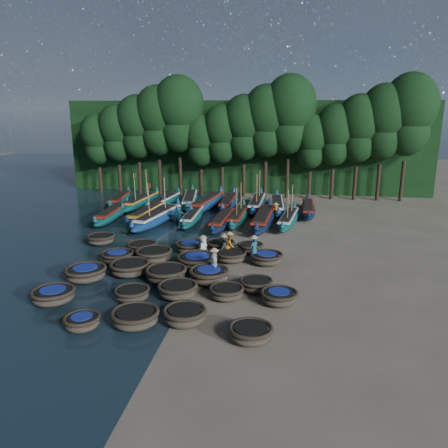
# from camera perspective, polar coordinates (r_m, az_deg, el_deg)

# --- Properties ---
(ground) EXTENTS (120.00, 120.00, 0.00)m
(ground) POSITION_cam_1_polar(r_m,az_deg,el_deg) (27.89, -1.99, -4.36)
(ground) COLOR #7F725D
(ground) RESTS_ON ground
(foliage_wall) EXTENTS (40.00, 3.00, 10.00)m
(foliage_wall) POSITION_cam_1_polar(r_m,az_deg,el_deg) (49.79, 2.92, 10.06)
(foliage_wall) COLOR black
(foliage_wall) RESTS_ON ground
(coracle_1) EXTENTS (1.68, 1.68, 0.64)m
(coracle_1) POSITION_cam_1_polar(r_m,az_deg,el_deg) (20.03, -18.03, -12.03)
(coracle_1) COLOR #4C402F
(coracle_1) RESTS_ON ground
(coracle_2) EXTENTS (2.63, 2.63, 0.75)m
(coracle_2) POSITION_cam_1_polar(r_m,az_deg,el_deg) (19.72, -11.51, -11.83)
(coracle_2) COLOR #4C402F
(coracle_2) RESTS_ON ground
(coracle_3) EXTENTS (2.34, 2.34, 0.76)m
(coracle_3) POSITION_cam_1_polar(r_m,az_deg,el_deg) (19.56, -5.15, -11.78)
(coracle_3) COLOR #4C402F
(coracle_3) RESTS_ON ground
(coracle_4) EXTENTS (2.12, 2.12, 0.68)m
(coracle_4) POSITION_cam_1_polar(r_m,az_deg,el_deg) (18.26, 3.52, -13.99)
(coracle_4) COLOR #4C402F
(coracle_4) RESTS_ON ground
(coracle_5) EXTENTS (2.52, 2.52, 0.74)m
(coracle_5) POSITION_cam_1_polar(r_m,az_deg,el_deg) (22.97, -21.40, -8.64)
(coracle_5) COLOR #4C402F
(coracle_5) RESTS_ON ground
(coracle_6) EXTENTS (2.06, 2.06, 0.66)m
(coracle_6) POSITION_cam_1_polar(r_m,az_deg,el_deg) (22.15, -11.91, -8.89)
(coracle_6) COLOR #4C402F
(coracle_6) RESTS_ON ground
(coracle_7) EXTENTS (2.06, 2.06, 0.76)m
(coracle_7) POSITION_cam_1_polar(r_m,az_deg,el_deg) (22.10, -6.07, -8.55)
(coracle_7) COLOR #4C402F
(coracle_7) RESTS_ON ground
(coracle_8) EXTENTS (1.76, 1.76, 0.67)m
(coracle_8) POSITION_cam_1_polar(r_m,az_deg,el_deg) (21.86, 0.33, -8.88)
(coracle_8) COLOR #4C402F
(coracle_8) RESTS_ON ground
(coracle_9) EXTENTS (2.09, 2.09, 0.69)m
(coracle_9) POSITION_cam_1_polar(r_m,az_deg,el_deg) (21.49, 7.21, -9.39)
(coracle_9) COLOR #4C402F
(coracle_9) RESTS_ON ground
(coracle_10) EXTENTS (2.82, 2.82, 0.80)m
(coracle_10) POSITION_cam_1_polar(r_m,az_deg,el_deg) (25.19, -17.61, -6.12)
(coracle_10) COLOR #4C402F
(coracle_10) RESTS_ON ground
(coracle_11) EXTENTS (2.51, 2.51, 0.80)m
(coracle_11) POSITION_cam_1_polar(r_m,az_deg,el_deg) (25.36, -12.21, -5.61)
(coracle_11) COLOR #4C402F
(coracle_11) RESTS_ON ground
(coracle_12) EXTENTS (2.77, 2.77, 0.82)m
(coracle_12) POSITION_cam_1_polar(r_m,az_deg,el_deg) (24.10, -7.55, -6.47)
(coracle_12) COLOR #4C402F
(coracle_12) RESTS_ON ground
(coracle_13) EXTENTS (2.22, 2.22, 0.82)m
(coracle_13) POSITION_cam_1_polar(r_m,az_deg,el_deg) (23.73, -1.96, -6.67)
(coracle_13) COLOR #4C402F
(coracle_13) RESTS_ON ground
(coracle_14) EXTENTS (2.04, 2.04, 0.66)m
(coracle_14) POSITION_cam_1_polar(r_m,az_deg,el_deg) (22.86, 4.20, -7.84)
(coracle_14) COLOR #4C402F
(coracle_14) RESTS_ON ground
(coracle_15) EXTENTS (2.38, 2.38, 0.69)m
(coracle_15) POSITION_cam_1_polar(r_m,az_deg,el_deg) (27.61, -13.74, -4.12)
(coracle_15) COLOR #4C402F
(coracle_15) RESTS_ON ground
(coracle_16) EXTENTS (2.31, 2.31, 0.85)m
(coracle_16) POSITION_cam_1_polar(r_m,az_deg,el_deg) (27.14, -9.12, -4.02)
(coracle_16) COLOR #4C402F
(coracle_16) RESTS_ON ground
(coracle_17) EXTENTS (2.63, 2.63, 0.80)m
(coracle_17) POSITION_cam_1_polar(r_m,az_deg,el_deg) (25.94, -3.52, -4.80)
(coracle_17) COLOR #4C402F
(coracle_17) RESTS_ON ground
(coracle_18) EXTENTS (2.19, 2.19, 0.67)m
(coracle_18) POSITION_cam_1_polar(r_m,az_deg,el_deg) (26.98, 0.93, -4.17)
(coracle_18) COLOR #4C402F
(coracle_18) RESTS_ON ground
(coracle_19) EXTENTS (2.06, 2.06, 0.69)m
(coracle_19) POSITION_cam_1_polar(r_m,az_deg,el_deg) (26.68, 5.57, -4.43)
(coracle_19) COLOR #4C402F
(coracle_19) RESTS_ON ground
(coracle_20) EXTENTS (2.35, 2.35, 0.70)m
(coracle_20) POSITION_cam_1_polar(r_m,az_deg,el_deg) (31.48, -15.78, -1.90)
(coracle_20) COLOR #4C402F
(coracle_20) RESTS_ON ground
(coracle_21) EXTENTS (2.39, 2.39, 0.66)m
(coracle_21) POSITION_cam_1_polar(r_m,az_deg,el_deg) (29.20, -10.66, -2.94)
(coracle_21) COLOR #4C402F
(coracle_21) RESTS_ON ground
(coracle_22) EXTENTS (2.39, 2.39, 0.71)m
(coracle_22) POSITION_cam_1_polar(r_m,az_deg,el_deg) (28.71, -4.47, -2.96)
(coracle_22) COLOR #4C402F
(coracle_22) RESTS_ON ground
(coracle_23) EXTENTS (2.02, 2.02, 0.75)m
(coracle_23) POSITION_cam_1_polar(r_m,az_deg,el_deg) (28.76, -0.44, -2.84)
(coracle_23) COLOR #4C402F
(coracle_23) RESTS_ON ground
(coracle_24) EXTENTS (1.83, 1.83, 0.63)m
(coracle_24) POSITION_cam_1_polar(r_m,az_deg,el_deg) (28.67, 3.45, -3.07)
(coracle_24) COLOR #4C402F
(coracle_24) RESTS_ON ground
(long_boat_1) EXTENTS (1.73, 8.00, 1.41)m
(long_boat_1) POSITION_cam_1_polar(r_m,az_deg,el_deg) (38.22, -14.33, 1.34)
(long_boat_1) COLOR #0E4F49
(long_boat_1) RESTS_ON ground
(long_boat_2) EXTENTS (2.05, 8.02, 1.42)m
(long_boat_2) POSITION_cam_1_polar(r_m,az_deg,el_deg) (37.61, -10.06, 1.37)
(long_boat_2) COLOR #0E1F35
(long_boat_2) RESTS_ON ground
(long_boat_3) EXTENTS (2.92, 8.55, 3.68)m
(long_boat_3) POSITION_cam_1_polar(r_m,az_deg,el_deg) (35.87, -8.67, 0.84)
(long_boat_3) COLOR navy
(long_boat_3) RESTS_ON ground
(long_boat_4) EXTENTS (1.41, 7.26, 1.28)m
(long_boat_4) POSITION_cam_1_polar(r_m,az_deg,el_deg) (36.21, -4.12, 0.95)
(long_boat_4) COLOR #0E4F49
(long_boat_4) RESTS_ON ground
(long_boat_5) EXTENTS (1.76, 7.59, 1.34)m
(long_boat_5) POSITION_cam_1_polar(r_m,az_deg,el_deg) (34.89, -0.17, 0.49)
(long_boat_5) COLOR #0E1F35
(long_boat_5) RESTS_ON ground
(long_boat_6) EXTENTS (1.53, 7.46, 3.17)m
(long_boat_6) POSITION_cam_1_polar(r_m,az_deg,el_deg) (36.13, 1.84, 0.98)
(long_boat_6) COLOR #0E4F49
(long_boat_6) RESTS_ON ground
(long_boat_7) EXTENTS (2.08, 8.85, 1.56)m
(long_boat_7) POSITION_cam_1_polar(r_m,az_deg,el_deg) (35.10, 5.17, 0.66)
(long_boat_7) COLOR #0E1F35
(long_boat_7) RESTS_ON ground
(long_boat_8) EXTENTS (2.25, 7.38, 3.16)m
(long_boat_8) POSITION_cam_1_polar(r_m,az_deg,el_deg) (35.67, 8.43, 0.64)
(long_boat_8) COLOR #0E4F49
(long_boat_8) RESTS_ON ground
(long_boat_9) EXTENTS (2.23, 7.45, 1.32)m
(long_boat_9) POSITION_cam_1_polar(r_m,az_deg,el_deg) (44.13, -13.42, 3.14)
(long_boat_9) COLOR #0E4F49
(long_boat_9) RESTS_ON ground
(long_boat_10) EXTENTS (2.16, 8.22, 3.50)m
(long_boat_10) POSITION_cam_1_polar(r_m,az_deg,el_deg) (42.38, -10.75, 2.88)
(long_boat_10) COLOR #0E4F49
(long_boat_10) RESTS_ON ground
(long_boat_11) EXTENTS (2.36, 7.82, 1.39)m
(long_boat_11) POSITION_cam_1_polar(r_m,az_deg,el_deg) (42.06, -7.84, 2.87)
(long_boat_11) COLOR #0E4F49
(long_boat_11) RESTS_ON ground
(long_boat_12) EXTENTS (2.89, 8.60, 1.53)m
(long_boat_12) POSITION_cam_1_polar(r_m,az_deg,el_deg) (42.35, -4.46, 3.13)
(long_boat_12) COLOR #0E4F49
(long_boat_12) RESTS_ON ground
(long_boat_13) EXTENTS (2.88, 8.86, 1.58)m
(long_boat_13) POSITION_cam_1_polar(r_m,az_deg,el_deg) (41.07, -2.21, 2.81)
(long_boat_13) COLOR navy
(long_boat_13) RESTS_ON ground
(long_boat_14) EXTENTS (1.42, 8.00, 1.41)m
(long_boat_14) POSITION_cam_1_polar(r_m,az_deg,el_deg) (41.37, 0.61, 2.82)
(long_boat_14) COLOR navy
(long_boat_14) RESTS_ON ground
(long_boat_15) EXTENTS (1.64, 8.34, 3.54)m
(long_boat_15) POSITION_cam_1_polar(r_m,az_deg,el_deg) (40.86, 4.33, 2.67)
(long_boat_15) COLOR navy
(long_boat_15) RESTS_ON ground
(long_boat_16) EXTENTS (1.88, 8.29, 1.46)m
(long_boat_16) POSITION_cam_1_polar(r_m,az_deg,el_deg) (40.19, 6.94, 2.38)
(long_boat_16) COLOR navy
(long_boat_16) RESTS_ON ground
(long_boat_17) EXTENTS (1.44, 7.43, 1.31)m
(long_boat_17) POSITION_cam_1_polar(r_m,az_deg,el_deg) (39.58, 10.91, 1.94)
(long_boat_17) COLOR #0E1F35
(long_boat_17) RESTS_ON ground
(fisherman_0) EXTENTS (0.66, 0.84, 1.71)m
(fisherman_0) POSITION_cam_1_polar(r_m,az_deg,el_deg) (27.25, -2.74, -3.00)
(fisherman_0) COLOR silver
(fisherman_0) RESTS_ON ground
(fisherman_1) EXTENTS (0.71, 0.74, 1.90)m
(fisherman_1) POSITION_cam_1_polar(r_m,az_deg,el_deg) (26.60, 3.95, -3.19)
(fisherman_1) COLOR #175163
(fisherman_1) RESTS_ON ground
(fisherman_2) EXTENTS (0.69, 0.85, 1.86)m
(fisherman_2) POSITION_cam_1_polar(r_m,az_deg,el_deg) (27.45, 0.74, -2.73)
(fisherman_2) COLOR #B16E17
(fisherman_2) RESTS_ON ground
(fisherman_3) EXTENTS (0.93, 1.12, 1.71)m
(fisherman_3) POSITION_cam_1_polar(r_m,az_deg,el_deg) (27.48, 0.07, -2.88)
(fisherman_3) COLOR black
(fisherman_3) RESTS_ON ground
(fisherman_4) EXTENTS (0.71, 1.08, 1.91)m
(fisherman_4) POSITION_cam_1_polar(r_m,az_deg,el_deg) (24.20, -1.29, -5.11)
(fisherman_4) COLOR silver
(fisherman_4) RESTS_ON ground
(fisherman_5) EXTENTS (1.56, 0.67, 1.83)m
(fisherman_5) POSITION_cam_1_polar(r_m,az_deg,el_deg) (35.48, -5.96, 1.23)
(fisherman_5) COLOR #175163
(fisherman_5) RESTS_ON ground
(fisherman_6) EXTENTS (0.85, 0.84, 1.69)m
(fisherman_6) POSITION_cam_1_polar(r_m,az_deg,el_deg) (36.83, 6.76, 1.65)
(fisherman_6) COLOR #B16E17
(fisherman_6) RESTS_ON ground
(tree_0) EXTENTS (3.68, 3.68, 8.68)m
(tree_0) POSITION_cam_1_polar(r_m,az_deg,el_deg) (50.49, -16.20, 10.67)
(tree_0) COLOR black
(tree_0) RESTS_ON ground
(tree_1) EXTENTS (4.09, 4.09, 9.65)m
(tree_1) POSITION_cam_1_polar(r_m,az_deg,el_deg) (49.54, -13.79, 11.54)
(tree_1) COLOR black
(tree_1) RESTS_ON ground
(tree_2) EXTENTS (4.51, 4.51, 10.63)m
(tree_2) POSITION_cam_1_polar(r_m,az_deg,el_deg) (48.70, -11.27, 12.43)
(tree_2) COLOR black
(tree_2) RESTS_ON ground
(tree_3) EXTENTS (4.92, 4.92, 11.60)m
(tree_3) POSITION_cam_1_polar(r_m,az_deg,el_deg) (47.96, -8.65, 13.31)
(tree_3) COLOR black
(tree_3) RESTS_ON ground
(tree_4) EXTENTS (5.34, 5.34, 12.58)m
(tree_4) POSITION_cam_1_polar(r_m,az_deg,el_deg) (47.33, -5.94, 14.20)
(tree_4) COLOR black
(tree_4) RESTS_ON ground
(tree_5) EXTENTS (3.68, 3.68, 8.68)m
(tree_5) POSITION_cam_1_polar(r_m,az_deg,el_deg) (46.93, -3.07, 10.95)
(tree_5) COLOR black
(tree_5) RESTS_ON ground
(tree_6) EXTENTS (4.09, 4.09, 9.65)m
(tree_6) POSITION_cam_1_polar(r_m,az_deg,el_deg) (46.48, -0.25, 11.76)
(tree_6) COLOR black
(tree_6) RESTS_ON ground
(tree_7) EXTENTS (4.51, 4.51, 10.63)m
(tree_7) POSITION_cam_1_polar(r_m,az_deg,el_deg) (46.16, 2.65, 12.57)
(tree_7) COLOR black
(tree_7) RESTS_ON ground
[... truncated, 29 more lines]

